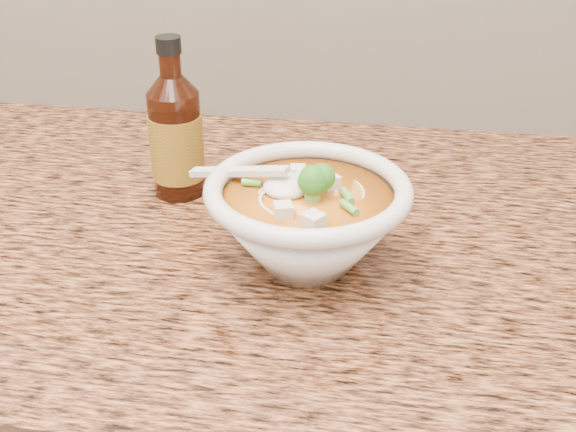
# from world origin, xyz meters

# --- Properties ---
(counter_slab) EXTENTS (4.00, 0.68, 0.04)m
(counter_slab) POSITION_xyz_m (0.00, 1.68, 0.88)
(counter_slab) COLOR #A1653B
(counter_slab) RESTS_ON cabinet
(soup_bowl) EXTENTS (0.23, 0.21, 0.12)m
(soup_bowl) POSITION_xyz_m (0.24, 1.60, 0.95)
(soup_bowl) COLOR silver
(soup_bowl) RESTS_ON counter_slab
(hot_sauce_bottle) EXTENTS (0.07, 0.07, 0.19)m
(hot_sauce_bottle) POSITION_xyz_m (0.07, 1.73, 0.97)
(hot_sauce_bottle) COLOR #3F1508
(hot_sauce_bottle) RESTS_ON counter_slab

